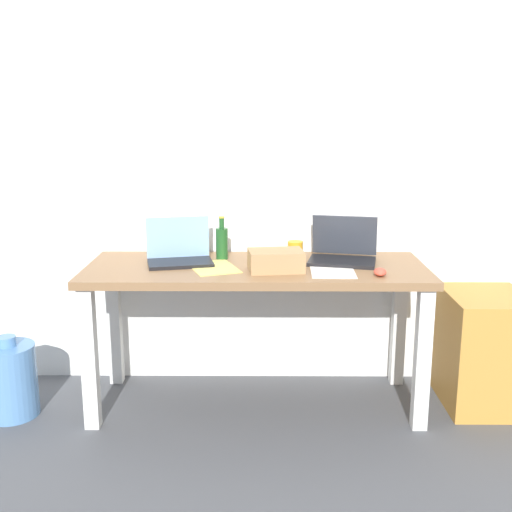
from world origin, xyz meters
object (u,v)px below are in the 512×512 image
object	(u,v)px
desk	(256,287)
laptop_right	(343,252)
laptop_left	(179,253)
cardboard_box	(276,261)
filing_cabinet	(484,350)
computer_mouse	(380,272)
coffee_mug	(295,250)
water_cooler_jug	(10,380)
beer_bottle	(222,242)

from	to	relation	value
desk	laptop_right	world-z (taller)	laptop_right
laptop_left	cardboard_box	distance (m)	0.51
laptop_right	filing_cabinet	bearing A→B (deg)	-6.85
laptop_left	computer_mouse	world-z (taller)	laptop_left
cardboard_box	filing_cabinet	bearing A→B (deg)	5.53
coffee_mug	computer_mouse	bearing A→B (deg)	-40.86
laptop_left	laptop_right	xyz separation A→B (m)	(0.84, 0.04, -0.00)
water_cooler_jug	desk	bearing A→B (deg)	6.50
laptop_left	cardboard_box	size ratio (longest dim) A/B	1.38
desk	water_cooler_jug	bearing A→B (deg)	-173.50
laptop_right	computer_mouse	distance (m)	0.32
beer_bottle	computer_mouse	distance (m)	0.84
filing_cabinet	coffee_mug	bearing A→B (deg)	172.00
beer_bottle	coffee_mug	world-z (taller)	beer_bottle
computer_mouse	filing_cabinet	size ratio (longest dim) A/B	0.17
desk	coffee_mug	distance (m)	0.29
computer_mouse	coffee_mug	xyz separation A→B (m)	(-0.38, 0.33, 0.03)
laptop_left	beer_bottle	world-z (taller)	laptop_left
laptop_left	desk	bearing A→B (deg)	-7.79
desk	laptop_left	distance (m)	0.43
laptop_right	water_cooler_jug	distance (m)	1.80
desk	computer_mouse	xyz separation A→B (m)	(0.59, -0.19, 0.13)
computer_mouse	filing_cabinet	distance (m)	0.78
cardboard_box	filing_cabinet	size ratio (longest dim) A/B	0.44
desk	beer_bottle	bearing A→B (deg)	140.04
water_cooler_jug	computer_mouse	bearing A→B (deg)	-1.46
cardboard_box	coffee_mug	bearing A→B (deg)	66.18
laptop_right	computer_mouse	bearing A→B (deg)	-63.59
desk	laptop_right	bearing A→B (deg)	12.04
beer_bottle	filing_cabinet	size ratio (longest dim) A/B	0.38
desk	water_cooler_jug	size ratio (longest dim) A/B	4.07
desk	computer_mouse	distance (m)	0.63
water_cooler_jug	cardboard_box	bearing A→B (deg)	1.85
desk	filing_cabinet	xyz separation A→B (m)	(1.18, 0.01, -0.34)
laptop_right	water_cooler_jug	world-z (taller)	laptop_right
coffee_mug	filing_cabinet	world-z (taller)	coffee_mug
desk	beer_bottle	distance (m)	0.31
cardboard_box	beer_bottle	bearing A→B (deg)	138.09
computer_mouse	cardboard_box	world-z (taller)	cardboard_box
laptop_right	cardboard_box	xyz separation A→B (m)	(-0.35, -0.19, 0.00)
laptop_right	computer_mouse	world-z (taller)	laptop_right
desk	coffee_mug	xyz separation A→B (m)	(0.20, 0.14, 0.16)
cardboard_box	filing_cabinet	xyz separation A→B (m)	(1.08, 0.10, -0.50)
laptop_left	filing_cabinet	world-z (taller)	laptop_left
laptop_left	computer_mouse	xyz separation A→B (m)	(0.98, -0.24, -0.03)
laptop_left	laptop_right	world-z (taller)	same
coffee_mug	water_cooler_jug	size ratio (longest dim) A/B	0.23
desk	coffee_mug	world-z (taller)	coffee_mug
desk	beer_bottle	xyz separation A→B (m)	(-0.18, 0.15, 0.20)
laptop_right	water_cooler_jug	size ratio (longest dim) A/B	0.91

